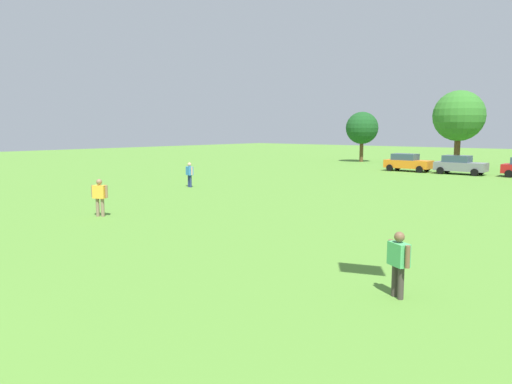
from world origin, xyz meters
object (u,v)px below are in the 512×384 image
parked_car_orange_0 (407,162)px  tree_left (459,116)px  tree_far_left (362,128)px  adult_bystander (399,259)px  bystander_near_trees (190,173)px  parked_car_gray_1 (460,165)px  bystander_midfield (100,194)px

parked_car_orange_0 → tree_left: size_ratio=0.55×
parked_car_orange_0 → tree_far_left: 14.12m
adult_bystander → tree_left: tree_left is taller
bystander_near_trees → parked_car_gray_1: size_ratio=0.40×
adult_bystander → parked_car_gray_1: size_ratio=0.37×
bystander_midfield → parked_car_orange_0: (0.97, 32.59, -0.18)m
bystander_near_trees → parked_car_orange_0: size_ratio=0.40×
bystander_midfield → parked_car_gray_1: bystander_midfield is taller
bystander_near_trees → parked_car_orange_0: bearing=90.0°
bystander_near_trees → parked_car_orange_0: (6.36, 22.18, -0.17)m
adult_bystander → bystander_midfield: bearing=-156.1°
adult_bystander → tree_left: (-11.39, 39.79, 4.36)m
adult_bystander → parked_car_gray_1: (-9.27, 34.05, -0.10)m
parked_car_gray_1 → tree_far_left: 17.89m
bystander_midfield → tree_far_left: size_ratio=0.28×
tree_far_left → parked_car_gray_1: bearing=-32.8°
parked_car_gray_1 → tree_far_left: (-14.78, 9.52, 3.29)m
bystander_midfield → parked_car_gray_1: 33.07m
bystander_midfield → tree_left: (3.71, 38.29, 4.28)m
bystander_midfield → tree_far_left: tree_far_left is taller
adult_bystander → tree_far_left: bearing=148.4°
parked_car_gray_1 → bystander_near_trees: bearing=-116.9°
bystander_midfield → tree_left: bearing=-122.3°
bystander_near_trees → tree_far_left: (-3.56, 31.66, 3.13)m
adult_bystander → bystander_near_trees: bearing=179.4°
bystander_near_trees → bystander_midfield: bearing=-46.6°
tree_left → bystander_near_trees: bearing=-108.1°
bystander_near_trees → tree_left: size_ratio=0.22×
adult_bystander → parked_car_orange_0: parked_car_orange_0 is taller
bystander_midfield → parked_car_gray_1: size_ratio=0.40×
bystander_midfield → parked_car_gray_1: (5.82, 32.56, -0.18)m
parked_car_orange_0 → bystander_near_trees: bearing=-106.0°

